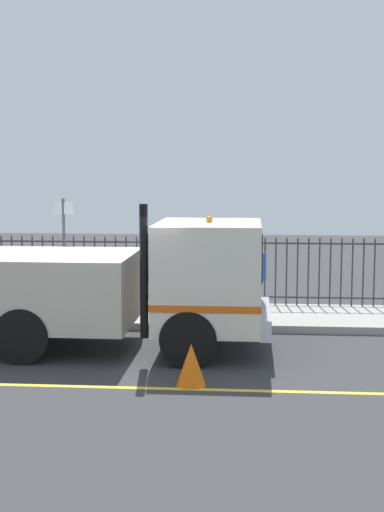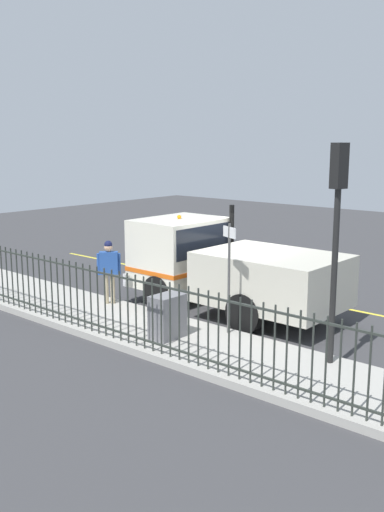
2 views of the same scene
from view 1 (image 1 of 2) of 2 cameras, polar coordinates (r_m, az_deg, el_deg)
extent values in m
plane|color=#38383A|center=(13.20, -5.97, -7.55)|extent=(47.66, 47.66, 0.00)
cube|color=#A3A099|center=(15.97, -4.07, -4.71)|extent=(2.43, 21.66, 0.16)
cube|color=yellow|center=(11.19, -8.00, -10.23)|extent=(0.12, 19.50, 0.01)
cube|color=silver|center=(12.92, 1.37, -1.44)|extent=(2.44, 1.85, 1.87)
cube|color=black|center=(12.86, 1.37, 0.37)|extent=(2.25, 1.88, 0.82)
cube|color=beige|center=(13.50, -11.92, -2.49)|extent=(2.45, 3.46, 1.28)
cube|color=silver|center=(13.03, 5.76, -4.90)|extent=(2.32, 0.21, 0.36)
cube|color=#DB5914|center=(12.98, 1.36, -3.23)|extent=(2.47, 1.87, 0.12)
cylinder|color=black|center=(14.18, 0.50, -4.52)|extent=(0.30, 0.96, 0.96)
cylinder|color=black|center=(12.04, -0.28, -6.58)|extent=(0.30, 0.96, 0.96)
cylinder|color=black|center=(14.66, -10.62, -4.26)|extent=(0.30, 0.96, 0.96)
cylinder|color=black|center=(12.60, -13.28, -6.16)|extent=(0.30, 0.96, 0.96)
sphere|color=orange|center=(12.81, 1.38, 2.92)|extent=(0.12, 0.12, 0.12)
cylinder|color=black|center=(11.94, -3.83, -1.23)|extent=(0.14, 0.14, 2.24)
cube|color=#264C99|center=(14.80, 4.95, -0.93)|extent=(0.50, 0.50, 0.61)
sphere|color=tan|center=(14.75, 4.97, 0.67)|extent=(0.23, 0.23, 0.23)
sphere|color=#14193F|center=(14.74, 4.97, 0.98)|extent=(0.21, 0.21, 0.21)
cylinder|color=tan|center=(14.98, 5.15, -3.59)|extent=(0.12, 0.12, 0.81)
cylinder|color=tan|center=(14.85, 4.69, -3.68)|extent=(0.12, 0.12, 0.81)
cylinder|color=#264C99|center=(15.00, 5.67, -0.95)|extent=(0.09, 0.09, 0.58)
cylinder|color=#264C99|center=(14.61, 4.20, -1.14)|extent=(0.09, 0.09, 0.58)
cylinder|color=#2D332D|center=(16.91, 14.26, -1.29)|extent=(0.04, 0.04, 1.57)
cylinder|color=#2D332D|center=(16.87, 13.42, -1.28)|extent=(0.04, 0.04, 1.57)
cylinder|color=#2D332D|center=(16.83, 12.59, -1.28)|extent=(0.04, 0.04, 1.57)
cylinder|color=#2D332D|center=(16.80, 11.75, -1.27)|extent=(0.04, 0.04, 1.57)
cylinder|color=#2D332D|center=(16.77, 10.90, -1.26)|extent=(0.04, 0.04, 1.57)
cylinder|color=#2D332D|center=(16.75, 10.06, -1.26)|extent=(0.04, 0.04, 1.57)
cylinder|color=#2D332D|center=(16.72, 9.21, -1.25)|extent=(0.04, 0.04, 1.57)
cylinder|color=#2D332D|center=(16.71, 8.36, -1.25)|extent=(0.04, 0.04, 1.57)
cylinder|color=#2D332D|center=(16.69, 7.50, -1.24)|extent=(0.04, 0.04, 1.57)
cylinder|color=#2D332D|center=(16.68, 6.65, -1.23)|extent=(0.04, 0.04, 1.57)
cylinder|color=#2D332D|center=(16.67, 5.79, -1.22)|extent=(0.04, 0.04, 1.57)
cylinder|color=#2D332D|center=(16.67, 4.94, -1.21)|extent=(0.04, 0.04, 1.57)
cylinder|color=#2D332D|center=(16.67, 4.08, -1.21)|extent=(0.04, 0.04, 1.57)
cylinder|color=#2D332D|center=(16.67, 3.23, -1.20)|extent=(0.04, 0.04, 1.57)
cylinder|color=#2D332D|center=(16.68, 2.37, -1.19)|extent=(0.04, 0.04, 1.57)
cylinder|color=#2D332D|center=(16.69, 1.52, -1.18)|extent=(0.04, 0.04, 1.57)
cylinder|color=#2D332D|center=(16.71, 0.67, -1.17)|extent=(0.04, 0.04, 1.57)
cylinder|color=#2D332D|center=(16.73, -0.18, -1.16)|extent=(0.04, 0.04, 1.57)
cylinder|color=#2D332D|center=(16.75, -1.03, -1.15)|extent=(0.04, 0.04, 1.57)
cylinder|color=#2D332D|center=(16.77, -1.88, -1.14)|extent=(0.04, 0.04, 1.57)
cylinder|color=#2D332D|center=(16.80, -2.72, -1.13)|extent=(0.04, 0.04, 1.57)
cylinder|color=#2D332D|center=(16.84, -3.56, -1.12)|extent=(0.04, 0.04, 1.57)
cylinder|color=#2D332D|center=(16.87, -4.40, -1.11)|extent=(0.04, 0.04, 1.57)
cylinder|color=#2D332D|center=(16.91, -5.23, -1.10)|extent=(0.04, 0.04, 1.57)
cylinder|color=#2D332D|center=(16.96, -6.06, -1.09)|extent=(0.04, 0.04, 1.57)
cylinder|color=#2D332D|center=(17.01, -6.88, -1.08)|extent=(0.04, 0.04, 1.57)
cylinder|color=#2D332D|center=(17.06, -7.70, -1.07)|extent=(0.04, 0.04, 1.57)
cylinder|color=#2D332D|center=(17.11, -8.52, -1.06)|extent=(0.04, 0.04, 1.57)
cylinder|color=#2D332D|center=(17.17, -9.33, -1.04)|extent=(0.04, 0.04, 1.57)
cylinder|color=#2D332D|center=(17.23, -10.13, -1.03)|extent=(0.04, 0.04, 1.57)
cylinder|color=#2D332D|center=(17.30, -10.93, -1.02)|extent=(0.04, 0.04, 1.57)
cylinder|color=#2D332D|center=(17.36, -11.72, -1.01)|extent=(0.04, 0.04, 1.57)
cylinder|color=#2D332D|center=(17.44, -12.50, -1.00)|extent=(0.04, 0.04, 1.57)
cylinder|color=#2D332D|center=(17.51, -13.28, -0.98)|extent=(0.04, 0.04, 1.57)
cylinder|color=#2D332D|center=(17.59, -14.05, -0.97)|extent=(0.04, 0.04, 1.57)
cylinder|color=#2D332D|center=(17.67, -14.82, -0.96)|extent=(0.04, 0.04, 1.57)
cube|color=#2D332D|center=(16.76, -3.58, 1.11)|extent=(0.04, 18.41, 0.04)
cube|color=#2D332D|center=(16.93, -3.55, -3.12)|extent=(0.04, 18.41, 0.04)
cube|color=slate|center=(16.18, -6.21, -2.52)|extent=(0.78, 0.49, 0.98)
cone|color=orange|center=(11.06, -0.07, -8.61)|extent=(0.46, 0.46, 0.65)
cylinder|color=#4C4C4C|center=(15.12, -10.08, -0.28)|extent=(0.06, 0.06, 2.53)
cube|color=white|center=(15.03, -10.17, 3.75)|extent=(0.21, 0.48, 0.24)
camera|label=2|loc=(27.39, -20.85, 8.96)|focal=41.21mm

